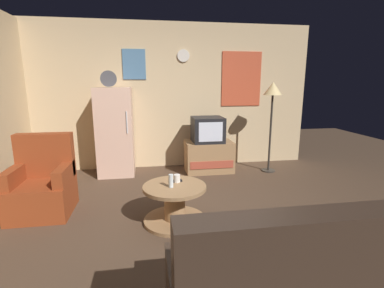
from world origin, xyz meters
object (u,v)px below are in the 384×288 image
fridge (115,132)px  crt_tv (208,130)px  coffee_table (175,204)px  couch (300,283)px  standing_lamp (273,96)px  mug_ceramic_white (177,178)px  wine_glass (171,181)px  armchair (43,186)px  tv_stand (209,156)px  remote_control (176,181)px

fridge → crt_tv: fridge is taller
coffee_table → couch: size_ratio=0.42×
standing_lamp → coffee_table: standing_lamp is taller
mug_ceramic_white → standing_lamp: bearing=39.9°
fridge → crt_tv: 1.60m
wine_glass → armchair: bearing=159.4°
tv_stand → remote_control: (-0.78, -1.70, 0.18)m
standing_lamp → tv_stand: bearing=170.8°
wine_glass → armchair: (-1.54, 0.58, -0.18)m
mug_ceramic_white → remote_control: mug_ceramic_white is taller
mug_ceramic_white → fridge: bearing=115.3°
wine_glass → mug_ceramic_white: wine_glass is taller
tv_stand → wine_glass: bearing=-114.3°
wine_glass → armchair: armchair is taller
mug_ceramic_white → crt_tv: bearing=66.7°
standing_lamp → remote_control: size_ratio=10.60×
mug_ceramic_white → armchair: (-1.62, 0.42, -0.15)m
wine_glass → armchair: size_ratio=0.16×
coffee_table → couch: bearing=-66.7°
standing_lamp → remote_control: (-1.85, -1.53, -0.90)m
remote_control → armchair: bearing=157.2°
fridge → coffee_table: (0.82, -1.94, -0.53)m
crt_tv → armchair: (-2.35, -1.29, -0.43)m
armchair → fridge: bearing=61.8°
couch → standing_lamp: bearing=69.2°
tv_stand → crt_tv: bearing=-178.0°
tv_stand → wine_glass: 2.06m
remote_control → wine_glass: bearing=-121.0°
remote_control → couch: 1.79m
fridge → coffee_table: fridge is taller
standing_lamp → armchair: 3.77m
standing_lamp → couch: standing_lamp is taller
couch → wine_glass: bearing=115.3°
standing_lamp → wine_glass: (-1.92, -1.69, -0.84)m
standing_lamp → couch: size_ratio=0.94×
fridge → couch: size_ratio=1.04×
crt_tv → tv_stand: bearing=2.0°
standing_lamp → wine_glass: standing_lamp is taller
crt_tv → armchair: 2.72m
mug_ceramic_white → remote_control: 0.04m
coffee_table → wine_glass: size_ratio=4.80×
fridge → wine_glass: fridge is taller
fridge → crt_tv: bearing=-4.3°
crt_tv → couch: size_ratio=0.32×
coffee_table → mug_ceramic_white: size_ratio=8.00×
wine_glass → couch: (0.71, -1.50, -0.21)m
standing_lamp → coffee_table: bearing=-138.7°
crt_tv → mug_ceramic_white: (-0.73, -1.71, -0.28)m
remote_control → tv_stand: bearing=57.1°
standing_lamp → mug_ceramic_white: (-1.84, -1.53, -0.87)m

